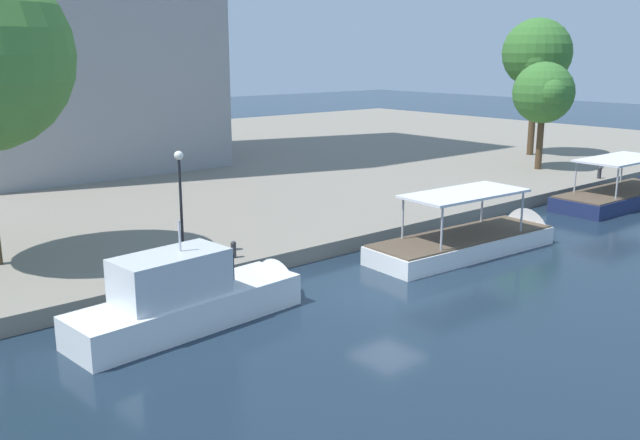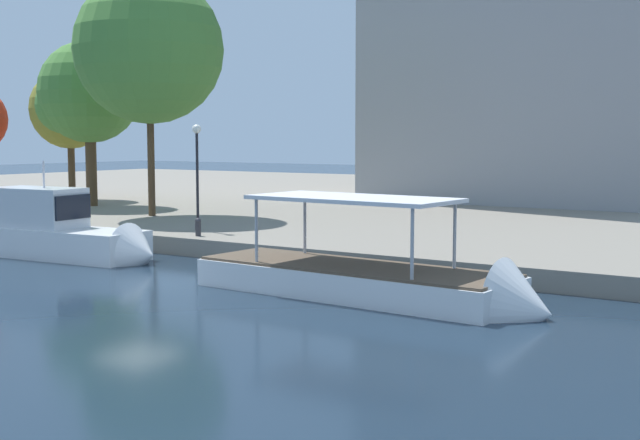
{
  "view_description": "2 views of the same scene",
  "coord_description": "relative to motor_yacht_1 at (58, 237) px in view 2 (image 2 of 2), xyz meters",
  "views": [
    {
      "loc": [
        -18.72,
        -17.9,
        9.35
      ],
      "look_at": [
        2.02,
        6.54,
        1.6
      ],
      "focal_mm": 39.08,
      "sensor_mm": 36.0,
      "label": 1
    },
    {
      "loc": [
        19.87,
        -19.47,
        4.72
      ],
      "look_at": [
        3.55,
        5.57,
        1.81
      ],
      "focal_mm": 47.18,
      "sensor_mm": 36.0,
      "label": 2
    }
  ],
  "objects": [
    {
      "name": "ground_plane",
      "position": [
        6.95,
        -2.59,
        -0.81
      ],
      "size": [
        220.0,
        220.0,
        0.0
      ],
      "primitive_type": "plane",
      "color": "#192838"
    },
    {
      "name": "tree_1",
      "position": [
        -11.91,
        12.02,
        6.57
      ],
      "size": [
        5.96,
        5.96,
        9.67
      ],
      "color": "#4C3823",
      "rests_on": "dock_promenade"
    },
    {
      "name": "lamp_post",
      "position": [
        2.49,
        5.52,
        2.7
      ],
      "size": [
        0.39,
        0.39,
        4.59
      ],
      "color": "black",
      "rests_on": "dock_promenade"
    },
    {
      "name": "tree_2",
      "position": [
        -16.64,
        14.93,
        5.71
      ],
      "size": [
        5.12,
        5.12,
        8.44
      ],
      "color": "#4C3823",
      "rests_on": "dock_promenade"
    },
    {
      "name": "tour_boat_2",
      "position": [
        15.05,
        -0.64,
        -0.49
      ],
      "size": [
        11.39,
        3.65,
        4.17
      ],
      "rotation": [
        0.0,
        0.0,
        -0.06
      ],
      "color": "white",
      "rests_on": "ground_plane"
    },
    {
      "name": "dock_promenade",
      "position": [
        6.95,
        30.45,
        -0.45
      ],
      "size": [
        120.0,
        55.0,
        0.73
      ],
      "primitive_type": "cube",
      "color": "gray",
      "rests_on": "ground_plane"
    },
    {
      "name": "mooring_bollard_1",
      "position": [
        3.99,
        3.83,
        0.32
      ],
      "size": [
        0.25,
        0.25,
        0.75
      ],
      "color": "#2D2D33",
      "rests_on": "dock_promenade"
    },
    {
      "name": "motor_yacht_1",
      "position": [
        0.0,
        0.0,
        0.0
      ],
      "size": [
        9.68,
        3.13,
        4.58
      ],
      "rotation": [
        0.0,
        0.0,
        0.08
      ],
      "color": "white",
      "rests_on": "ground_plane"
    },
    {
      "name": "tree_4",
      "position": [
        -3.81,
        9.45,
        8.56
      ],
      "size": [
        7.61,
        7.61,
        12.32
      ],
      "color": "#4C3823",
      "rests_on": "dock_promenade"
    }
  ]
}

